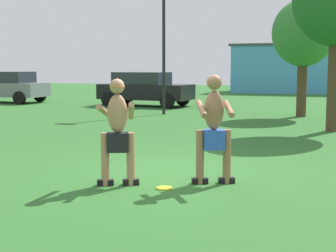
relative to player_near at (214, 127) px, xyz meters
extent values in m
plane|color=#2D6628|center=(-0.86, 0.43, -0.91)|extent=(80.00, 80.00, 0.00)
cube|color=black|center=(0.20, 0.09, -0.87)|extent=(0.28, 0.20, 0.09)
cylinder|color=#936647|center=(0.20, 0.09, -0.48)|extent=(0.13, 0.13, 0.86)
cube|color=black|center=(-0.20, -0.08, -0.87)|extent=(0.28, 0.20, 0.09)
cylinder|color=#936647|center=(-0.20, -0.08, -0.48)|extent=(0.13, 0.13, 0.86)
cube|color=blue|center=(0.00, 0.01, -0.21)|extent=(0.39, 0.35, 0.31)
ellipsoid|color=#936647|center=(0.00, 0.01, 0.26)|extent=(0.37, 0.32, 0.62)
cylinder|color=#936647|center=(0.23, 0.00, 0.29)|extent=(0.30, 0.59, 0.24)
cylinder|color=#936647|center=(-0.16, -0.17, 0.29)|extent=(0.33, 0.58, 0.25)
sphere|color=#936647|center=(0.00, 0.01, 0.70)|extent=(0.24, 0.24, 0.24)
cube|color=black|center=(-1.58, -0.66, -0.87)|extent=(0.28, 0.20, 0.09)
cylinder|color=tan|center=(-1.58, -0.66, -0.50)|extent=(0.13, 0.13, 0.83)
cube|color=black|center=(-1.21, -0.50, -0.87)|extent=(0.28, 0.20, 0.09)
cylinder|color=tan|center=(-1.21, -0.50, -0.50)|extent=(0.13, 0.13, 0.83)
cube|color=black|center=(-1.40, -0.58, -0.23)|extent=(0.40, 0.35, 0.30)
ellipsoid|color=tan|center=(-1.40, -0.58, 0.22)|extent=(0.37, 0.32, 0.60)
cylinder|color=tan|center=(-1.63, -0.57, 0.25)|extent=(0.17, 0.58, 0.26)
cylinder|color=tan|center=(-1.24, -0.40, 0.25)|extent=(0.30, 0.54, 0.33)
sphere|color=tan|center=(-1.40, -0.58, 0.64)|extent=(0.23, 0.23, 0.23)
cone|color=orange|center=(-1.40, -0.58, 0.71)|extent=(0.32, 0.32, 0.13)
cylinder|color=yellow|center=(-0.63, -0.58, -0.90)|extent=(0.25, 0.25, 0.03)
cube|color=black|center=(-6.57, 14.25, -0.24)|extent=(4.46, 2.23, 0.70)
cube|color=#282D33|center=(-6.77, 14.27, 0.39)|extent=(2.56, 1.82, 0.56)
cylinder|color=black|center=(-4.98, 14.99, -0.59)|extent=(0.66, 0.28, 0.64)
cylinder|color=black|center=(-5.17, 13.20, -0.59)|extent=(0.66, 0.28, 0.64)
cylinder|color=black|center=(-7.98, 15.30, -0.59)|extent=(0.66, 0.28, 0.64)
cylinder|color=black|center=(-8.16, 13.51, -0.59)|extent=(0.66, 0.28, 0.64)
cube|color=slate|center=(-14.28, 14.13, -0.24)|extent=(4.31, 1.82, 0.70)
cube|color=#282D33|center=(-14.08, 14.13, 0.39)|extent=(2.41, 1.59, 0.56)
cylinder|color=black|center=(-12.78, 13.22, -0.59)|extent=(0.64, 0.22, 0.64)
cylinder|color=black|center=(-12.77, 15.02, -0.59)|extent=(0.64, 0.22, 0.64)
cylinder|color=black|center=(-4.46, 10.68, 1.41)|extent=(0.12, 0.12, 4.65)
cube|color=#4C9ED1|center=(-0.97, 28.80, 0.70)|extent=(8.12, 4.11, 3.23)
cube|color=#3F3F44|center=(-0.97, 28.80, 2.40)|extent=(8.45, 4.28, 0.16)
cylinder|color=#4C3823|center=(1.77, 7.35, 0.49)|extent=(0.34, 0.34, 2.81)
cylinder|color=#4C3823|center=(0.66, 11.42, 0.19)|extent=(0.36, 0.36, 2.21)
ellipsoid|color=#387F38|center=(0.66, 11.42, 2.15)|extent=(2.27, 2.27, 2.44)
camera|label=1|loc=(1.77, -7.66, 0.95)|focal=53.52mm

